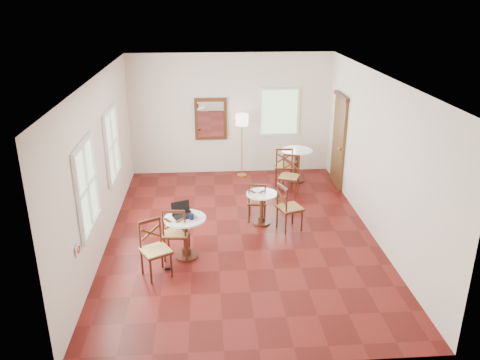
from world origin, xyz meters
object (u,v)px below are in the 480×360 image
(cafe_table_mid, at_px, (262,205))
(floor_lamp, at_px, (242,124))
(cafe_table_near, at_px, (186,233))
(chair_back_b, at_px, (289,176))
(chair_near_b, at_px, (155,249))
(mouse, at_px, (189,211))
(cafe_table_back, at_px, (296,162))
(chair_mid_a, at_px, (257,201))
(chair_near_a, at_px, (176,232))
(laptop, at_px, (182,213))
(chair_mid_b, at_px, (289,207))
(power_adapter, at_px, (168,268))
(water_glass, at_px, (198,215))
(chair_back_a, at_px, (284,166))
(navy_mug, at_px, (192,217))

(cafe_table_mid, height_order, floor_lamp, floor_lamp)
(cafe_table_near, distance_m, chair_back_b, 3.45)
(chair_near_b, xyz_separation_m, mouse, (0.53, 0.76, 0.31))
(cafe_table_back, height_order, chair_mid_a, chair_mid_a)
(chair_near_a, bearing_deg, chair_mid_a, -132.00)
(cafe_table_mid, relative_size, laptop, 1.62)
(cafe_table_back, relative_size, chair_mid_b, 0.85)
(power_adapter, bearing_deg, water_glass, 36.02)
(chair_back_b, distance_m, floor_lamp, 1.86)
(cafe_table_back, distance_m, power_adapter, 4.82)
(chair_near_b, bearing_deg, laptop, 26.51)
(chair_near_a, height_order, mouse, chair_near_a)
(cafe_table_back, xyz_separation_m, chair_near_b, (-3.02, -4.01, -0.02))
(chair_mid_a, distance_m, power_adapter, 2.48)
(chair_back_b, bearing_deg, floor_lamp, 148.44)
(cafe_table_mid, bearing_deg, chair_back_b, 60.52)
(chair_back_a, bearing_deg, chair_mid_a, 72.95)
(chair_back_b, bearing_deg, cafe_table_back, 91.94)
(cafe_table_mid, xyz_separation_m, cafe_table_back, (1.10, 2.25, 0.09))
(chair_mid_a, bearing_deg, water_glass, 58.64)
(cafe_table_mid, xyz_separation_m, chair_mid_a, (-0.07, 0.16, 0.01))
(chair_near_a, xyz_separation_m, chair_back_b, (2.41, 2.62, -0.02))
(chair_near_b, relative_size, power_adapter, 10.28)
(water_glass, bearing_deg, power_adapter, -143.98)
(laptop, relative_size, navy_mug, 3.28)
(chair_mid_a, height_order, navy_mug, navy_mug)
(floor_lamp, relative_size, water_glass, 14.93)
(cafe_table_back, relative_size, chair_back_a, 0.83)
(cafe_table_back, xyz_separation_m, chair_back_b, (-0.31, -0.85, -0.03))
(chair_back_a, bearing_deg, cafe_table_mid, 76.35)
(laptop, xyz_separation_m, power_adapter, (-0.25, -0.48, -0.80))
(mouse, distance_m, navy_mug, 0.29)
(floor_lamp, xyz_separation_m, water_glass, (-1.05, -3.94, -0.53))
(cafe_table_mid, xyz_separation_m, chair_near_b, (-1.93, -1.76, 0.07))
(laptop, bearing_deg, chair_near_a, -162.77)
(laptop, bearing_deg, cafe_table_near, -80.16)
(cafe_table_near, distance_m, power_adapter, 0.67)
(cafe_table_near, relative_size, power_adapter, 8.23)
(cafe_table_mid, bearing_deg, chair_back_a, 69.61)
(cafe_table_near, relative_size, floor_lamp, 0.48)
(navy_mug, bearing_deg, chair_mid_b, 28.50)
(chair_near_a, bearing_deg, water_glass, -175.35)
(power_adapter, bearing_deg, navy_mug, 37.87)
(chair_near_b, height_order, floor_lamp, floor_lamp)
(chair_mid_b, bearing_deg, chair_near_a, 94.01)
(navy_mug, bearing_deg, cafe_table_near, 151.32)
(cafe_table_back, bearing_deg, laptop, -127.59)
(chair_mid_b, distance_m, laptop, 2.19)
(chair_mid_a, height_order, chair_mid_b, chair_mid_b)
(chair_near_a, relative_size, chair_mid_b, 1.05)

